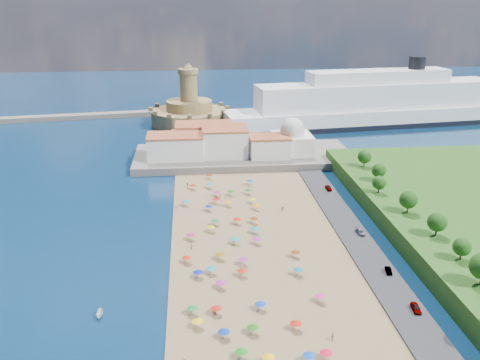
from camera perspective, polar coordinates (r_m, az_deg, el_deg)
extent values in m
plane|color=#071938|center=(155.24, -0.60, -5.89)|extent=(700.00, 700.00, 0.00)
cube|color=#59544C|center=(223.59, 0.37, 2.54)|extent=(90.00, 36.00, 3.00)
cube|color=#59544C|center=(256.31, -5.34, 4.58)|extent=(18.00, 70.00, 2.40)
cube|color=#59544C|center=(315.73, -23.57, 5.88)|extent=(199.03, 34.77, 2.60)
cube|color=silver|center=(217.11, -6.91, 3.53)|extent=(22.00, 14.00, 9.00)
cube|color=silver|center=(219.10, -1.66, 4.08)|extent=(18.00, 16.00, 11.00)
cube|color=silver|center=(217.55, 3.16, 3.54)|extent=(16.00, 12.00, 8.00)
cube|color=silver|center=(230.47, -3.86, 4.69)|extent=(24.00, 14.00, 10.00)
cube|color=silver|center=(223.01, 5.55, 3.87)|extent=(16.00, 16.00, 8.00)
sphere|color=silver|center=(221.49, 5.60, 5.37)|extent=(10.00, 10.00, 10.00)
cylinder|color=silver|center=(220.61, 5.63, 6.32)|extent=(1.20, 1.20, 1.60)
cylinder|color=#9C824E|center=(284.80, -5.40, 6.66)|extent=(40.00, 40.00, 8.00)
cylinder|color=#9C824E|center=(283.45, -5.44, 7.94)|extent=(24.00, 24.00, 5.00)
cylinder|color=#9C824E|center=(281.74, -5.50, 9.83)|extent=(9.00, 9.00, 14.00)
cylinder|color=#9C824E|center=(280.51, -5.56, 11.49)|extent=(10.40, 10.40, 2.40)
cone|color=#9C824E|center=(280.16, -5.58, 12.03)|extent=(6.00, 6.00, 3.00)
cube|color=black|center=(292.92, 14.14, 5.97)|extent=(162.21, 43.48, 2.58)
cube|color=white|center=(292.16, 14.20, 6.63)|extent=(161.17, 42.96, 9.57)
cube|color=white|center=(290.02, 14.38, 8.78)|extent=(128.98, 34.79, 12.76)
cube|color=white|center=(288.52, 14.54, 10.65)|extent=(75.70, 23.99, 6.38)
cylinder|color=black|center=(297.87, 18.38, 11.79)|extent=(8.51, 8.51, 6.38)
cylinder|color=gray|center=(199.91, -3.28, 0.37)|extent=(0.07, 0.07, 2.00)
cone|color=maroon|center=(199.62, -3.29, 0.61)|extent=(2.50, 2.50, 0.60)
cylinder|color=gray|center=(105.72, 3.04, -18.59)|extent=(0.07, 0.07, 2.00)
cone|color=yellow|center=(105.17, 3.05, -18.20)|extent=(2.50, 2.50, 0.60)
cylinder|color=gray|center=(174.08, -1.26, -2.56)|extent=(0.07, 0.07, 2.00)
cone|color=orange|center=(173.74, -1.26, -2.28)|extent=(2.50, 2.50, 0.60)
cylinder|color=gray|center=(175.60, -5.88, -2.46)|extent=(0.07, 0.07, 2.00)
cone|color=#0F778A|center=(175.27, -5.89, -2.19)|extent=(2.50, 2.50, 0.60)
cylinder|color=gray|center=(189.53, -5.05, -0.76)|extent=(0.07, 0.07, 2.00)
cone|color=#982C0D|center=(189.23, -5.06, -0.51)|extent=(2.50, 2.50, 0.60)
cylinder|color=gray|center=(120.38, 2.17, -13.32)|extent=(0.07, 0.07, 2.00)
cone|color=#0E3AB8|center=(119.89, 2.18, -12.96)|extent=(2.50, 2.50, 0.60)
cylinder|color=gray|center=(138.17, 0.34, -8.69)|extent=(0.07, 0.07, 2.00)
cone|color=#9E218E|center=(137.75, 0.34, -8.36)|extent=(2.50, 2.50, 0.60)
cylinder|color=gray|center=(193.42, 1.04, -0.27)|extent=(0.07, 0.07, 2.00)
cone|color=#0B4F92|center=(193.12, 1.05, -0.02)|extent=(2.50, 2.50, 0.60)
cylinder|color=gray|center=(182.65, -2.48, -1.49)|extent=(0.07, 0.07, 2.00)
cone|color=#A02287|center=(182.33, -2.49, -1.23)|extent=(2.50, 2.50, 0.60)
cylinder|color=gray|center=(183.18, -1.02, -1.41)|extent=(0.07, 0.07, 2.00)
cone|color=#1C6B13|center=(182.87, -1.02, -1.15)|extent=(2.50, 2.50, 0.60)
cylinder|color=gray|center=(124.30, 8.55, -12.39)|extent=(0.07, 0.07, 2.00)
cone|color=#CB2B7A|center=(123.83, 8.57, -12.04)|extent=(2.50, 2.50, 0.60)
cylinder|color=gray|center=(118.99, -2.55, -13.75)|extent=(0.07, 0.07, 2.00)
cone|color=#B31E0E|center=(118.50, -2.56, -13.39)|extent=(2.50, 2.50, 0.60)
cylinder|color=gray|center=(106.74, 7.38, -18.32)|extent=(0.07, 0.07, 2.00)
cone|color=#0E49BA|center=(106.20, 7.40, -17.94)|extent=(2.50, 2.50, 0.60)
cylinder|color=gray|center=(114.81, 5.97, -15.22)|extent=(0.07, 0.07, 2.00)
cone|color=red|center=(114.31, 5.99, -14.85)|extent=(2.50, 2.50, 0.60)
cylinder|color=gray|center=(161.04, -0.33, -4.43)|extent=(0.07, 0.07, 2.00)
cone|color=red|center=(160.68, -0.33, -4.14)|extent=(2.50, 2.50, 0.60)
cylinder|color=gray|center=(190.31, -3.30, -0.63)|extent=(0.07, 0.07, 2.00)
cone|color=#0F8291|center=(190.00, -3.31, -0.38)|extent=(2.50, 2.50, 0.60)
cylinder|color=gray|center=(161.60, 1.47, -4.35)|extent=(0.07, 0.07, 2.00)
cone|color=#7A310B|center=(161.24, 1.47, -4.06)|extent=(2.50, 2.50, 0.60)
cylinder|color=gray|center=(128.13, -2.06, -11.12)|extent=(0.07, 0.07, 2.00)
cone|color=#A5238D|center=(127.67, -2.07, -10.77)|extent=(2.50, 2.50, 0.60)
cylinder|color=gray|center=(148.86, -0.54, -6.52)|extent=(0.07, 0.07, 2.00)
cone|color=teal|center=(148.47, -0.54, -6.20)|extent=(2.50, 2.50, 0.60)
cylinder|color=gray|center=(119.38, -5.08, -13.70)|extent=(0.07, 0.07, 2.00)
cone|color=#168034|center=(118.89, -5.09, -13.33)|extent=(2.50, 2.50, 0.60)
cylinder|color=gray|center=(132.76, -4.49, -10.00)|extent=(0.07, 0.07, 2.00)
cone|color=#0D1EAF|center=(132.32, -4.50, -9.66)|extent=(2.50, 2.50, 0.60)
cylinder|color=gray|center=(134.16, 6.20, -9.73)|extent=(0.07, 0.07, 2.00)
cone|color=#0E6984|center=(133.73, 6.22, -9.39)|extent=(2.50, 2.50, 0.60)
cylinder|color=gray|center=(140.77, -2.14, -8.14)|extent=(0.07, 0.07, 2.00)
cone|color=#796A0B|center=(140.36, -2.15, -7.81)|extent=(2.50, 2.50, 0.60)
cylinder|color=gray|center=(139.69, -5.71, -8.46)|extent=(0.07, 0.07, 2.00)
cone|color=#B9290E|center=(139.27, -5.72, -8.13)|extent=(2.50, 2.50, 0.60)
cylinder|color=gray|center=(184.29, 0.88, -1.28)|extent=(0.07, 0.07, 2.00)
cone|color=#11642B|center=(183.97, 0.88, -1.02)|extent=(2.50, 2.50, 0.60)
cylinder|color=gray|center=(148.81, 1.81, -6.53)|extent=(0.07, 0.07, 2.00)
cone|color=#A52397|center=(148.42, 1.81, -6.22)|extent=(2.50, 2.50, 0.60)
cylinder|color=gray|center=(151.82, -5.27, -6.06)|extent=(0.07, 0.07, 2.00)
cone|color=#A42352|center=(151.44, -5.28, -5.76)|extent=(2.50, 2.50, 0.60)
cylinder|color=gray|center=(176.53, -2.60, -2.25)|extent=(0.07, 0.07, 2.00)
cone|color=red|center=(176.20, -2.60, -1.98)|extent=(2.50, 2.50, 0.60)
cylinder|color=gray|center=(160.35, -2.63, -4.56)|extent=(0.07, 0.07, 2.00)
cone|color=#136D3A|center=(159.98, -2.63, -4.27)|extent=(2.50, 2.50, 0.60)
cylinder|color=gray|center=(134.20, -3.10, -9.62)|extent=(0.07, 0.07, 2.00)
cone|color=teal|center=(133.77, -3.11, -9.29)|extent=(2.50, 2.50, 0.60)
cylinder|color=gray|center=(113.16, 1.34, -15.68)|extent=(0.07, 0.07, 2.00)
cone|color=#206712|center=(112.65, 1.35, -15.31)|extent=(2.50, 2.50, 0.60)
cylinder|color=gray|center=(107.81, 9.16, -17.99)|extent=(0.07, 0.07, 2.00)
cone|color=red|center=(107.27, 9.19, -17.60)|extent=(2.50, 2.50, 0.60)
cylinder|color=gray|center=(111.94, -1.72, -16.13)|extent=(0.07, 0.07, 2.00)
cone|color=#0B3196|center=(111.42, -1.72, -15.75)|extent=(2.50, 2.50, 0.60)
cylinder|color=gray|center=(156.16, -3.11, -5.25)|extent=(0.07, 0.07, 2.00)
cone|color=#C9CC0B|center=(155.79, -3.12, -4.95)|extent=(2.50, 2.50, 0.60)
cylinder|color=gray|center=(171.51, 1.71, -2.91)|extent=(0.07, 0.07, 2.00)
cone|color=orange|center=(171.18, 1.72, -2.63)|extent=(2.50, 2.50, 0.60)
cylinder|color=gray|center=(142.51, 5.90, -7.87)|extent=(0.07, 0.07, 2.00)
cone|color=maroon|center=(142.10, 5.92, -7.55)|extent=(2.50, 2.50, 0.60)
cylinder|color=gray|center=(132.96, 0.25, -9.89)|extent=(0.07, 0.07, 2.00)
cone|color=red|center=(132.53, 0.25, -9.55)|extent=(2.50, 2.50, 0.60)
cylinder|color=gray|center=(176.44, 1.34, -2.25)|extent=(0.07, 0.07, 2.00)
cone|color=#CCD60B|center=(176.11, 1.35, -1.98)|extent=(2.50, 2.50, 0.60)
cylinder|color=gray|center=(115.20, -4.54, -15.04)|extent=(0.07, 0.07, 2.00)
cone|color=yellow|center=(114.70, -4.56, -14.67)|extent=(2.50, 2.50, 0.60)
cylinder|color=gray|center=(170.89, -3.35, -3.02)|extent=(0.07, 0.07, 2.00)
cone|color=#0B2392|center=(170.55, -3.36, -2.74)|extent=(2.50, 2.50, 0.60)
cylinder|color=gray|center=(155.12, 1.59, -5.41)|extent=(0.07, 0.07, 2.00)
cone|color=#0D7D74|center=(154.75, 1.59, -5.10)|extent=(2.50, 2.50, 0.60)
cylinder|color=gray|center=(106.83, 0.17, -18.10)|extent=(0.07, 0.07, 2.00)
cone|color=#157B20|center=(106.28, 0.17, -17.71)|extent=(2.50, 2.50, 0.60)
imported|color=tan|center=(135.16, 0.14, -9.39)|extent=(1.04, 0.80, 1.89)
imported|color=tan|center=(181.12, -2.16, -1.72)|extent=(0.83, 0.96, 1.71)
imported|color=tan|center=(192.45, -5.63, -0.48)|extent=(1.13, 1.09, 1.89)
imported|color=tan|center=(171.13, 4.60, -3.04)|extent=(1.78, 1.27, 1.85)
imported|color=tan|center=(172.77, -6.83, -2.92)|extent=(1.26, 0.95, 1.72)
imported|color=tan|center=(146.58, -5.17, -7.09)|extent=(0.84, 0.98, 1.76)
imported|color=tan|center=(113.08, 9.83, -16.10)|extent=(0.83, 1.15, 1.81)
imported|color=tan|center=(190.08, 0.90, -0.66)|extent=(1.32, 1.05, 1.79)
imported|color=tan|center=(120.12, -2.75, -13.50)|extent=(1.62, 0.74, 1.68)
imported|color=white|center=(122.62, -14.74, -13.68)|extent=(1.46, 3.53, 1.34)
imported|color=gray|center=(157.78, 12.73, -5.43)|extent=(2.08, 4.48, 1.27)
imported|color=gray|center=(138.86, 15.56, -9.29)|extent=(1.81, 3.78, 1.20)
imported|color=gray|center=(125.51, 18.26, -12.82)|extent=(2.09, 4.31, 1.42)
imported|color=gray|center=(190.23, 9.43, -0.83)|extent=(1.76, 4.26, 1.45)
cylinder|color=#382314|center=(138.66, 22.49, -7.41)|extent=(0.50, 0.50, 2.46)
sphere|color=#14380F|center=(137.73, 22.61, -6.59)|extent=(4.42, 4.42, 4.42)
cylinder|color=#382314|center=(149.15, 20.19, -5.12)|extent=(0.50, 0.50, 2.85)
sphere|color=#14380F|center=(148.16, 20.30, -4.22)|extent=(5.14, 5.14, 5.14)
cylinder|color=#382314|center=(161.84, 17.44, -2.86)|extent=(0.50, 0.50, 2.93)
sphere|color=#14380F|center=(160.91, 17.53, -2.00)|extent=(5.27, 5.27, 5.27)
cylinder|color=#382314|center=(175.26, 14.57, -0.96)|extent=(0.50, 0.50, 2.45)
sphere|color=#14380F|center=(174.53, 14.63, -0.28)|extent=(4.41, 4.41, 4.41)
cylinder|color=#382314|center=(186.29, 14.54, 0.29)|extent=(0.50, 0.50, 2.67)
sphere|color=#14380F|center=(185.55, 14.60, 1.00)|extent=(4.81, 4.81, 4.81)
cylinder|color=#382314|center=(200.29, 13.09, 1.76)|extent=(0.50, 0.50, 2.75)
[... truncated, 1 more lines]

